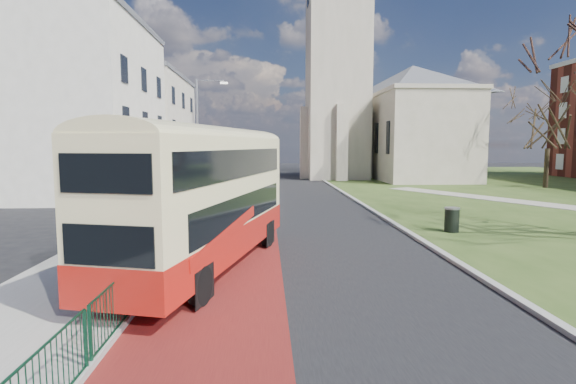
{
  "coord_description": "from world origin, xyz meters",
  "views": [
    {
      "loc": [
        0.04,
        -12.46,
        3.79
      ],
      "look_at": [
        0.88,
        4.51,
        2.0
      ],
      "focal_mm": 28.0,
      "sensor_mm": 36.0,
      "label": 1
    }
  ],
  "objects": [
    {
      "name": "ground",
      "position": [
        0.0,
        0.0,
        0.0
      ],
      "size": [
        160.0,
        160.0,
        0.0
      ],
      "primitive_type": "plane",
      "color": "black",
      "rests_on": "ground"
    },
    {
      "name": "road_carriageway",
      "position": [
        1.5,
        20.0,
        0.01
      ],
      "size": [
        9.0,
        120.0,
        0.01
      ],
      "primitive_type": "cube",
      "color": "black",
      "rests_on": "ground"
    },
    {
      "name": "bus_lane",
      "position": [
        -1.2,
        20.0,
        0.01
      ],
      "size": [
        3.4,
        120.0,
        0.01
      ],
      "primitive_type": "cube",
      "color": "#591414",
      "rests_on": "ground"
    },
    {
      "name": "pavement_west",
      "position": [
        -5.0,
        20.0,
        0.06
      ],
      "size": [
        4.0,
        120.0,
        0.12
      ],
      "primitive_type": "cube",
      "color": "gray",
      "rests_on": "ground"
    },
    {
      "name": "kerb_west",
      "position": [
        -3.0,
        20.0,
        0.07
      ],
      "size": [
        0.25,
        120.0,
        0.13
      ],
      "primitive_type": "cube",
      "color": "#999993",
      "rests_on": "ground"
    },
    {
      "name": "kerb_east",
      "position": [
        6.1,
        22.0,
        0.07
      ],
      "size": [
        0.25,
        80.0,
        0.13
      ],
      "primitive_type": "cube",
      "color": "#999993",
      "rests_on": "ground"
    },
    {
      "name": "pedestrian_railing",
      "position": [
        -2.95,
        4.0,
        0.55
      ],
      "size": [
        0.07,
        24.0,
        1.12
      ],
      "color": "#0D3924",
      "rests_on": "ground"
    },
    {
      "name": "gothic_church",
      "position": [
        12.56,
        38.0,
        13.13
      ],
      "size": [
        16.38,
        18.0,
        40.0
      ],
      "color": "gray",
      "rests_on": "ground"
    },
    {
      "name": "street_block_near",
      "position": [
        -14.0,
        22.0,
        6.51
      ],
      "size": [
        10.3,
        14.3,
        13.0
      ],
      "color": "beige",
      "rests_on": "ground"
    },
    {
      "name": "street_block_far",
      "position": [
        -14.0,
        38.0,
        5.76
      ],
      "size": [
        10.3,
        16.3,
        11.5
      ],
      "color": "beige",
      "rests_on": "ground"
    },
    {
      "name": "streetlamp",
      "position": [
        -4.35,
        18.0,
        4.59
      ],
      "size": [
        2.13,
        0.18,
        8.0
      ],
      "color": "gray",
      "rests_on": "pavement_west"
    },
    {
      "name": "bus",
      "position": [
        -1.77,
        1.11,
        2.38
      ],
      "size": [
        4.76,
        10.25,
        4.18
      ],
      "rotation": [
        0.0,
        0.0,
        -0.25
      ],
      "color": "#AB170F",
      "rests_on": "ground"
    },
    {
      "name": "winter_tree_far",
      "position": [
        24.63,
        25.7,
        6.18
      ],
      "size": [
        7.9,
        7.9,
        8.86
      ],
      "rotation": [
        0.0,
        0.0,
        -0.4
      ],
      "color": "#332719",
      "rests_on": "grass_green"
    },
    {
      "name": "litter_bin",
      "position": [
        8.07,
        6.33,
        0.57
      ],
      "size": [
        0.71,
        0.71,
        1.06
      ],
      "rotation": [
        0.0,
        0.0,
        0.07
      ],
      "color": "black",
      "rests_on": "grass_green"
    }
  ]
}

